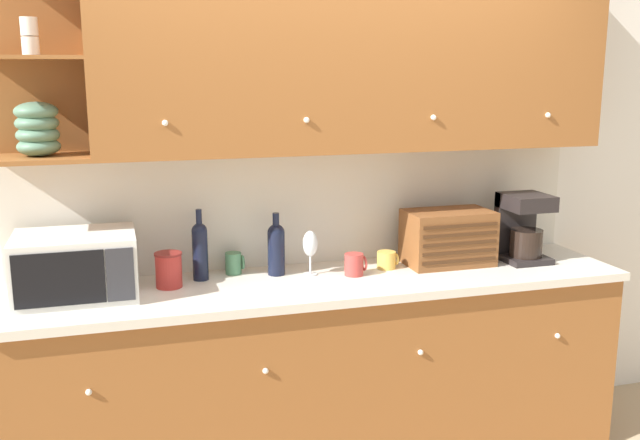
# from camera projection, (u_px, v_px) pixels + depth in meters

# --- Properties ---
(ground_plane) EXTENTS (24.00, 24.00, 0.00)m
(ground_plane) POSITION_uv_depth(u_px,v_px,m) (309.00, 431.00, 3.86)
(ground_plane) COLOR tan
(wall_back) EXTENTS (5.29, 0.06, 2.60)m
(wall_back) POSITION_uv_depth(u_px,v_px,m) (307.00, 193.00, 3.61)
(wall_back) COLOR white
(wall_back) RESTS_ON ground_plane
(counter_unit) EXTENTS (2.91, 0.63, 0.95)m
(counter_unit) POSITION_uv_depth(u_px,v_px,m) (325.00, 371.00, 3.47)
(counter_unit) COLOR #935628
(counter_unit) RESTS_ON ground_plane
(backsplash_panel) EXTENTS (2.89, 0.01, 0.59)m
(backsplash_panel) POSITION_uv_depth(u_px,v_px,m) (308.00, 206.00, 3.59)
(backsplash_panel) COLOR silver
(backsplash_panel) RESTS_ON counter_unit
(upper_cabinets) EXTENTS (2.89, 0.35, 0.90)m
(upper_cabinets) POSITION_uv_depth(u_px,v_px,m) (350.00, 56.00, 3.34)
(upper_cabinets) COLOR #935628
(upper_cabinets) RESTS_ON backsplash_panel
(microwave) EXTENTS (0.51, 0.39, 0.28)m
(microwave) POSITION_uv_depth(u_px,v_px,m) (76.00, 266.00, 3.07)
(microwave) COLOR silver
(microwave) RESTS_ON counter_unit
(storage_canister) EXTENTS (0.12, 0.12, 0.16)m
(storage_canister) POSITION_uv_depth(u_px,v_px,m) (169.00, 270.00, 3.23)
(storage_canister) COLOR #B22D28
(storage_canister) RESTS_ON counter_unit
(wine_bottle) EXTENTS (0.07, 0.07, 0.34)m
(wine_bottle) POSITION_uv_depth(u_px,v_px,m) (200.00, 248.00, 3.33)
(wine_bottle) COLOR black
(wine_bottle) RESTS_ON counter_unit
(mug_blue_second) EXTENTS (0.09, 0.08, 0.10)m
(mug_blue_second) POSITION_uv_depth(u_px,v_px,m) (234.00, 263.00, 3.44)
(mug_blue_second) COLOR #4C845B
(mug_blue_second) RESTS_ON counter_unit
(second_wine_bottle) EXTENTS (0.08, 0.08, 0.30)m
(second_wine_bottle) POSITION_uv_depth(u_px,v_px,m) (276.00, 247.00, 3.41)
(second_wine_bottle) COLOR black
(second_wine_bottle) RESTS_ON counter_unit
(wine_glass) EXTENTS (0.07, 0.07, 0.22)m
(wine_glass) POSITION_uv_depth(u_px,v_px,m) (310.00, 245.00, 3.41)
(wine_glass) COLOR silver
(wine_glass) RESTS_ON counter_unit
(mug) EXTENTS (0.10, 0.09, 0.11)m
(mug) POSITION_uv_depth(u_px,v_px,m) (355.00, 264.00, 3.42)
(mug) COLOR #B73D38
(mug) RESTS_ON counter_unit
(mug_patterned_third) EXTENTS (0.10, 0.09, 0.09)m
(mug_patterned_third) POSITION_uv_depth(u_px,v_px,m) (387.00, 260.00, 3.54)
(mug_patterned_third) COLOR gold
(mug_patterned_third) RESTS_ON counter_unit
(bread_box) EXTENTS (0.43, 0.27, 0.28)m
(bread_box) POSITION_uv_depth(u_px,v_px,m) (448.00, 238.00, 3.60)
(bread_box) COLOR brown
(bread_box) RESTS_ON counter_unit
(coffee_maker) EXTENTS (0.22, 0.24, 0.35)m
(coffee_maker) POSITION_uv_depth(u_px,v_px,m) (522.00, 227.00, 3.67)
(coffee_maker) COLOR black
(coffee_maker) RESTS_ON counter_unit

